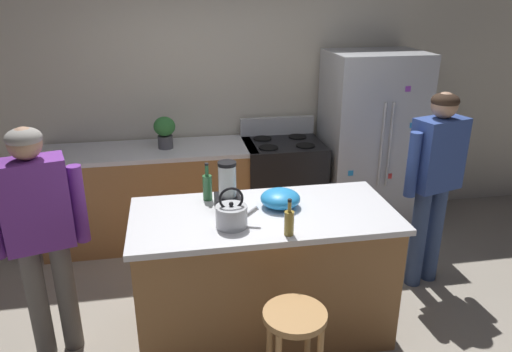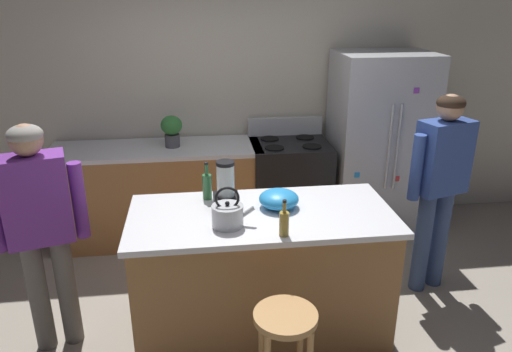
{
  "view_description": "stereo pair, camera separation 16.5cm",
  "coord_description": "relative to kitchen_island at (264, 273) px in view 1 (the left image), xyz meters",
  "views": [
    {
      "loc": [
        -0.57,
        -2.88,
        2.36
      ],
      "look_at": [
        0.0,
        0.3,
        1.1
      ],
      "focal_mm": 34.03,
      "sensor_mm": 36.0,
      "label": 1
    },
    {
      "loc": [
        -0.41,
        -2.91,
        2.36
      ],
      "look_at": [
        0.0,
        0.3,
        1.1
      ],
      "focal_mm": 34.03,
      "sensor_mm": 36.0,
      "label": 2
    }
  ],
  "objects": [
    {
      "name": "tea_kettle",
      "position": [
        -0.24,
        -0.16,
        0.55
      ],
      "size": [
        0.28,
        0.2,
        0.27
      ],
      "color": "#B7BABF",
      "rests_on": "kitchen_island"
    },
    {
      "name": "bottle_olive_oil",
      "position": [
        -0.35,
        0.28,
        0.57
      ],
      "size": [
        0.07,
        0.07,
        0.28
      ],
      "color": "#2D6638",
      "rests_on": "kitchen_island"
    },
    {
      "name": "bar_stool",
      "position": [
        0.03,
        -0.74,
        0.06
      ],
      "size": [
        0.36,
        0.36,
        0.69
      ],
      "color": "#B7844C",
      "rests_on": "ground_plane"
    },
    {
      "name": "blender_appliance",
      "position": [
        -0.23,
        0.1,
        0.62
      ],
      "size": [
        0.17,
        0.17,
        0.34
      ],
      "color": "black",
      "rests_on": "kitchen_island"
    },
    {
      "name": "ground_plane",
      "position": [
        0.0,
        0.0,
        -0.48
      ],
      "size": [
        14.0,
        14.0,
        0.0
      ],
      "primitive_type": "plane",
      "color": "#9E9384"
    },
    {
      "name": "back_wall",
      "position": [
        0.0,
        1.95,
        0.87
      ],
      "size": [
        8.0,
        0.1,
        2.7
      ],
      "primitive_type": "cube",
      "color": "beige",
      "rests_on": "ground_plane"
    },
    {
      "name": "mixing_bowl",
      "position": [
        0.13,
        0.08,
        0.53
      ],
      "size": [
        0.27,
        0.27,
        0.12
      ],
      "primitive_type": "ellipsoid",
      "color": "#268CD8",
      "rests_on": "kitchen_island"
    },
    {
      "name": "person_by_sink_right",
      "position": [
        1.46,
        0.39,
        0.51
      ],
      "size": [
        0.59,
        0.32,
        1.64
      ],
      "color": "#384C7A",
      "rests_on": "ground_plane"
    },
    {
      "name": "stove_range",
      "position": [
        0.49,
        1.52,
        0.01
      ],
      "size": [
        0.76,
        0.65,
        1.13
      ],
      "color": "black",
      "rests_on": "ground_plane"
    },
    {
      "name": "person_by_island_left",
      "position": [
        -1.43,
        0.04,
        0.49
      ],
      "size": [
        0.59,
        0.32,
        1.6
      ],
      "color": "#66605B",
      "rests_on": "ground_plane"
    },
    {
      "name": "potted_plant",
      "position": [
        -0.64,
        1.55,
        0.65
      ],
      "size": [
        0.2,
        0.2,
        0.3
      ],
      "color": "#4C4C51",
      "rests_on": "back_counter_run"
    },
    {
      "name": "kitchen_island",
      "position": [
        0.0,
        0.0,
        0.0
      ],
      "size": [
        1.78,
        0.83,
        0.95
      ],
      "color": "#9E6B3D",
      "rests_on": "ground_plane"
    },
    {
      "name": "bottle_vinegar",
      "position": [
        0.09,
        -0.33,
        0.56
      ],
      "size": [
        0.06,
        0.06,
        0.24
      ],
      "color": "olive",
      "rests_on": "kitchen_island"
    },
    {
      "name": "refrigerator",
      "position": [
        1.38,
        1.5,
        0.42
      ],
      "size": [
        0.9,
        0.73,
        1.8
      ],
      "color": "#B7BABF",
      "rests_on": "ground_plane"
    },
    {
      "name": "back_counter_run",
      "position": [
        -0.8,
        1.55,
        -0.0
      ],
      "size": [
        2.0,
        0.64,
        0.95
      ],
      "color": "#9E6B3D",
      "rests_on": "ground_plane"
    }
  ]
}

